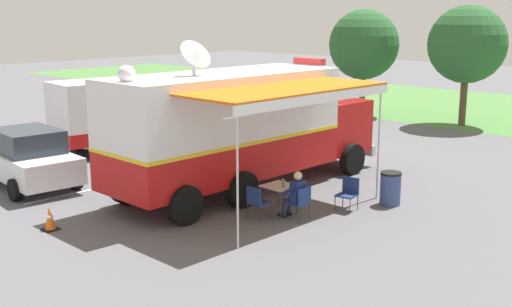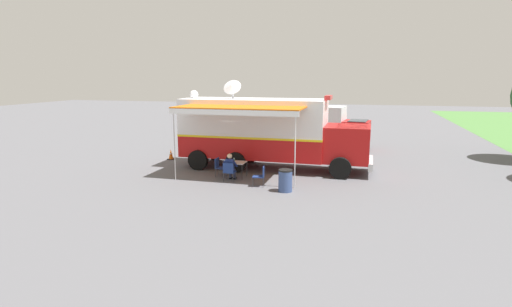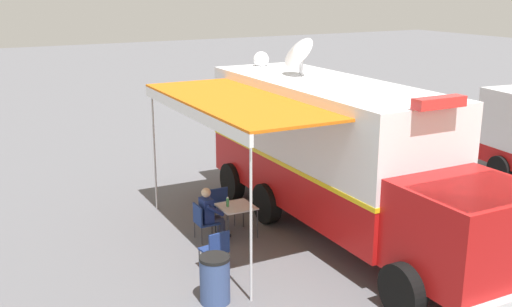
{
  "view_description": "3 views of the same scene",
  "coord_description": "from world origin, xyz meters",
  "px_view_note": "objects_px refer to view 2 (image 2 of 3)",
  "views": [
    {
      "loc": [
        12.69,
        -12.17,
        5.13
      ],
      "look_at": [
        1.74,
        -0.55,
        1.56
      ],
      "focal_mm": 44.29,
      "sensor_mm": 36.0,
      "label": 1
    },
    {
      "loc": [
        19.98,
        5.26,
        4.62
      ],
      "look_at": [
        2.18,
        0.69,
        1.16
      ],
      "focal_mm": 28.92,
      "sensor_mm": 36.0,
      "label": 2
    },
    {
      "loc": [
        8.17,
        11.62,
        5.67
      ],
      "look_at": [
        1.35,
        -0.92,
        1.7
      ],
      "focal_mm": 42.51,
      "sensor_mm": 36.0,
      "label": 3
    }
  ],
  "objects_px": {
    "seated_responder": "(230,166)",
    "trash_bin": "(285,181)",
    "folding_chair_beside_table": "(219,166)",
    "traffic_cone": "(171,154)",
    "water_bottle": "(234,161)",
    "folding_chair_at_table": "(229,170)",
    "car_behind_truck": "(221,135)",
    "command_truck": "(268,131)",
    "support_truck": "(312,126)",
    "folding_chair_spare_by_truck": "(261,174)",
    "folding_table": "(237,163)"
  },
  "relations": [
    {
      "from": "folding_chair_spare_by_truck",
      "to": "water_bottle",
      "type": "bearing_deg",
      "value": -123.56
    },
    {
      "from": "folding_table",
      "to": "car_behind_truck",
      "type": "height_order",
      "value": "car_behind_truck"
    },
    {
      "from": "folding_table",
      "to": "traffic_cone",
      "type": "distance_m",
      "value": 5.77
    },
    {
      "from": "car_behind_truck",
      "to": "folding_table",
      "type": "bearing_deg",
      "value": 24.32
    },
    {
      "from": "folding_table",
      "to": "support_truck",
      "type": "height_order",
      "value": "support_truck"
    },
    {
      "from": "seated_responder",
      "to": "trash_bin",
      "type": "distance_m",
      "value": 2.93
    },
    {
      "from": "folding_chair_spare_by_truck",
      "to": "trash_bin",
      "type": "height_order",
      "value": "trash_bin"
    },
    {
      "from": "water_bottle",
      "to": "trash_bin",
      "type": "height_order",
      "value": "water_bottle"
    },
    {
      "from": "command_truck",
      "to": "support_truck",
      "type": "xyz_separation_m",
      "value": [
        -7.18,
        1.38,
        -0.56
      ]
    },
    {
      "from": "folding_chair_spare_by_truck",
      "to": "folding_chair_at_table",
      "type": "bearing_deg",
      "value": -103.68
    },
    {
      "from": "seated_responder",
      "to": "command_truck",
      "type": "bearing_deg",
      "value": 159.44
    },
    {
      "from": "folding_chair_at_table",
      "to": "water_bottle",
      "type": "bearing_deg",
      "value": 176.1
    },
    {
      "from": "traffic_cone",
      "to": "trash_bin",
      "type": "bearing_deg",
      "value": 56.74
    },
    {
      "from": "water_bottle",
      "to": "seated_responder",
      "type": "relative_size",
      "value": 0.18
    },
    {
      "from": "folding_chair_spare_by_truck",
      "to": "traffic_cone",
      "type": "distance_m",
      "value": 7.6
    },
    {
      "from": "folding_chair_at_table",
      "to": "traffic_cone",
      "type": "xyz_separation_m",
      "value": [
        -3.93,
        -4.72,
        -0.23
      ]
    },
    {
      "from": "support_truck",
      "to": "car_behind_truck",
      "type": "xyz_separation_m",
      "value": [
        2.19,
        -5.59,
        -0.51
      ]
    },
    {
      "from": "seated_responder",
      "to": "support_truck",
      "type": "relative_size",
      "value": 0.18
    },
    {
      "from": "folding_table",
      "to": "folding_chair_at_table",
      "type": "xyz_separation_m",
      "value": [
        0.8,
        -0.11,
        -0.16
      ]
    },
    {
      "from": "traffic_cone",
      "to": "car_behind_truck",
      "type": "bearing_deg",
      "value": 158.89
    },
    {
      "from": "folding_chair_spare_by_truck",
      "to": "car_behind_truck",
      "type": "height_order",
      "value": "car_behind_truck"
    },
    {
      "from": "command_truck",
      "to": "traffic_cone",
      "type": "relative_size",
      "value": 16.44
    },
    {
      "from": "support_truck",
      "to": "command_truck",
      "type": "bearing_deg",
      "value": -10.86
    },
    {
      "from": "folding_chair_beside_table",
      "to": "traffic_cone",
      "type": "xyz_separation_m",
      "value": [
        -3.12,
        -3.98,
        -0.23
      ]
    },
    {
      "from": "car_behind_truck",
      "to": "command_truck",
      "type": "bearing_deg",
      "value": 40.14
    },
    {
      "from": "folding_table",
      "to": "trash_bin",
      "type": "distance_m",
      "value": 3.13
    },
    {
      "from": "folding_chair_beside_table",
      "to": "seated_responder",
      "type": "distance_m",
      "value": 0.98
    },
    {
      "from": "folding_table",
      "to": "trash_bin",
      "type": "relative_size",
      "value": 0.9
    },
    {
      "from": "support_truck",
      "to": "folding_table",
      "type": "bearing_deg",
      "value": -13.92
    },
    {
      "from": "support_truck",
      "to": "folding_chair_at_table",
      "type": "bearing_deg",
      "value": -13.46
    },
    {
      "from": "command_truck",
      "to": "support_truck",
      "type": "distance_m",
      "value": 7.34
    },
    {
      "from": "folding_chair_beside_table",
      "to": "folding_chair_spare_by_truck",
      "type": "relative_size",
      "value": 1.0
    },
    {
      "from": "folding_chair_spare_by_truck",
      "to": "car_behind_truck",
      "type": "relative_size",
      "value": 0.2
    },
    {
      "from": "traffic_cone",
      "to": "folding_chair_beside_table",
      "type": "bearing_deg",
      "value": 51.94
    },
    {
      "from": "water_bottle",
      "to": "traffic_cone",
      "type": "bearing_deg",
      "value": -124.77
    },
    {
      "from": "command_truck",
      "to": "folding_chair_spare_by_truck",
      "type": "height_order",
      "value": "command_truck"
    },
    {
      "from": "command_truck",
      "to": "car_behind_truck",
      "type": "height_order",
      "value": "command_truck"
    },
    {
      "from": "traffic_cone",
      "to": "seated_responder",
      "type": "bearing_deg",
      "value": 51.65
    },
    {
      "from": "water_bottle",
      "to": "folding_chair_at_table",
      "type": "distance_m",
      "value": 0.7
    },
    {
      "from": "folding_table",
      "to": "folding_chair_beside_table",
      "type": "xyz_separation_m",
      "value": [
        -0.01,
        -0.85,
        -0.16
      ]
    },
    {
      "from": "trash_bin",
      "to": "traffic_cone",
      "type": "bearing_deg",
      "value": -123.26
    },
    {
      "from": "folding_chair_at_table",
      "to": "folding_chair_spare_by_truck",
      "type": "distance_m",
      "value": 1.59
    },
    {
      "from": "command_truck",
      "to": "folding_chair_at_table",
      "type": "distance_m",
      "value": 3.5
    },
    {
      "from": "folding_chair_at_table",
      "to": "folding_chair_spare_by_truck",
      "type": "bearing_deg",
      "value": 76.32
    },
    {
      "from": "water_bottle",
      "to": "folding_chair_spare_by_truck",
      "type": "distance_m",
      "value": 1.83
    },
    {
      "from": "traffic_cone",
      "to": "folding_table",
      "type": "bearing_deg",
      "value": 57.09
    },
    {
      "from": "folding_chair_spare_by_truck",
      "to": "support_truck",
      "type": "distance_m",
      "value": 10.65
    },
    {
      "from": "seated_responder",
      "to": "car_behind_truck",
      "type": "relative_size",
      "value": 0.29
    },
    {
      "from": "trash_bin",
      "to": "car_behind_truck",
      "type": "xyz_separation_m",
      "value": [
        -8.95,
        -5.85,
        0.42
      ]
    },
    {
      "from": "water_bottle",
      "to": "car_behind_truck",
      "type": "height_order",
      "value": "car_behind_truck"
    }
  ]
}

